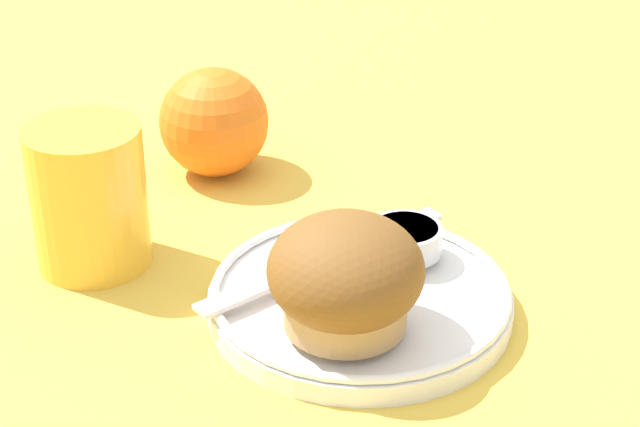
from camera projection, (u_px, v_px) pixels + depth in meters
ground_plane at (351, 319)px, 0.68m from camera, size 3.00×3.00×0.00m
plate at (366, 301)px, 0.68m from camera, size 0.20×0.20×0.02m
muffin at (346, 278)px, 0.63m from camera, size 0.09×0.09×0.07m
cream_ramekin at (401, 236)px, 0.71m from camera, size 0.05×0.05×0.02m
berry_pair at (320, 275)px, 0.68m from camera, size 0.03×0.01×0.01m
butter_knife at (326, 259)px, 0.70m from camera, size 0.20×0.07×0.00m
orange_fruit at (214, 122)px, 0.84m from camera, size 0.09×0.09×0.09m
juice_glass at (89, 197)px, 0.72m from camera, size 0.08×0.08×0.10m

